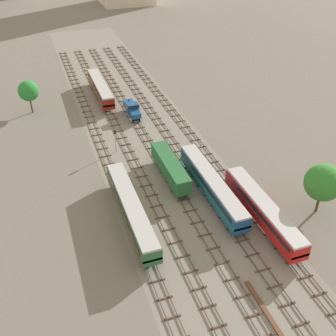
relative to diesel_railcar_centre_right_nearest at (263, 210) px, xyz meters
The scene contains 17 objects.
ground_plane 32.27m from the diesel_railcar_centre_right_nearest, 107.37° to the left, with size 480.00×480.00×0.00m, color slate.
ballast_bed 32.27m from the diesel_railcar_centre_right_nearest, 107.37° to the left, with size 23.21×176.00×0.01m, color gray.
track_far_left 37.15m from the diesel_railcar_centre_right_nearest, 121.22° to the left, with size 2.40×126.00×0.29m.
track_left 34.91m from the diesel_railcar_centre_right_nearest, 114.44° to the left, with size 2.40×126.00×0.29m.
track_centre_left 33.22m from the diesel_railcar_centre_right_nearest, 106.86° to the left, with size 2.40×126.00×0.29m.
track_centre 32.16m from the diesel_railcar_centre_right_nearest, 98.62° to the left, with size 2.40×126.00×0.29m.
track_centre_right 31.80m from the diesel_railcar_centre_right_nearest, 90.00° to the left, with size 2.40×126.00×0.29m.
diesel_railcar_centre_right_nearest is the anchor object (origin of this frame).
passenger_coach_far_left_near 20.44m from the diesel_railcar_centre_right_nearest, 160.07° to the left, with size 2.96×22.00×3.80m.
passenger_coach_centre_mid 9.83m from the diesel_railcar_centre_right_nearest, 119.26° to the left, with size 2.96×22.00×3.80m.
freight_boxcar_centre_left_midfar 18.62m from the diesel_railcar_centre_right_nearest, 121.03° to the left, with size 2.87×14.00×3.60m.
shunter_loco_centre_left_far 43.54m from the diesel_railcar_centre_right_nearest, 102.75° to the left, with size 2.74×8.46×3.10m.
diesel_railcar_left_farther 56.94m from the diesel_railcar_centre_right_nearest, 104.66° to the left, with size 2.96×20.50×3.80m.
signal_post_nearest 32.81m from the diesel_railcar_centre_right_nearest, 120.83° to the left, with size 0.28×0.47×5.11m.
lineside_tree_0 10.34m from the diesel_railcar_centre_right_nearest, ahead, with size 5.96×5.96×8.74m.
lineside_tree_1 61.00m from the diesel_railcar_centre_right_nearest, 121.11° to the left, with size 4.73×4.73×7.81m.
spare_rail_bundle 17.05m from the diesel_railcar_centre_right_nearest, 118.01° to the right, with size 0.60×10.00×0.24m, color brown.
Camera 1 is at (-20.17, -15.35, 43.05)m, focal length 43.34 mm.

